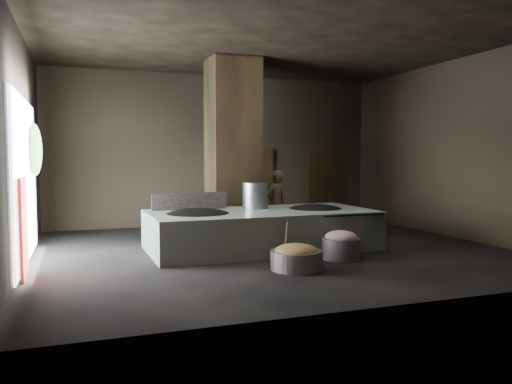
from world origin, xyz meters
name	(u,v)px	position (x,y,z in m)	size (l,w,h in m)	color
floor	(271,251)	(0.00, 0.00, -0.05)	(10.00, 9.00, 0.10)	black
ceiling	(271,41)	(0.00, 0.00, 4.55)	(10.00, 9.00, 0.10)	black
back_wall	(217,150)	(0.00, 4.55, 2.25)	(10.00, 0.10, 4.50)	black
front_wall	(395,142)	(0.00, -4.55, 2.25)	(10.00, 0.10, 4.50)	black
left_wall	(17,146)	(-5.05, 0.00, 2.25)	(0.10, 9.00, 4.50)	black
right_wall	(457,149)	(5.05, 0.00, 2.25)	(0.10, 9.00, 4.50)	black
pillar	(233,149)	(-0.30, 1.90, 2.25)	(1.20, 1.20, 4.50)	black
hearth_platform	(261,230)	(-0.18, 0.12, 0.43)	(4.94, 2.36, 0.86)	silver
platform_cap	(261,213)	(-0.18, 0.12, 0.82)	(4.83, 2.32, 0.03)	black
wok_left	(198,218)	(-1.63, 0.07, 0.75)	(1.56, 1.56, 0.43)	black
wok_left_rim	(198,215)	(-1.63, 0.07, 0.82)	(1.59, 1.59, 0.05)	black
wok_right	(315,213)	(1.17, 0.17, 0.75)	(1.45, 1.45, 0.41)	black
wok_right_rim	(315,210)	(1.17, 0.17, 0.82)	(1.48, 1.48, 0.05)	black
stock_pot	(255,197)	(-0.13, 0.67, 1.13)	(0.60, 0.60, 0.64)	#929699
splash_guard	(190,202)	(-1.63, 0.87, 1.03)	(1.72, 0.06, 0.43)	black
cook	(276,202)	(0.95, 2.04, 0.84)	(0.62, 0.40, 1.69)	brown
veg_basin	(296,260)	(-0.28, -2.01, 0.18)	(0.95, 0.95, 0.35)	slate
veg_fill	(296,250)	(-0.28, -2.01, 0.35)	(0.78, 0.78, 0.24)	olive
ladle	(286,239)	(-0.43, -1.86, 0.55)	(0.03, 0.03, 0.75)	#929699
meat_basin	(341,248)	(0.95, -1.45, 0.21)	(0.77, 0.77, 0.42)	slate
meat_fill	(341,237)	(0.95, -1.45, 0.45)	(0.64, 0.64, 0.24)	#BE7572
doorway_near	(255,187)	(1.20, 4.45, 1.10)	(1.18, 0.08, 2.38)	black
doorway_near_glow	(250,189)	(1.10, 4.63, 1.05)	(0.85, 0.04, 2.01)	#8C6647
doorway_far	(324,186)	(3.60, 4.45, 1.10)	(1.18, 0.08, 2.38)	black
doorway_far_glow	(318,187)	(3.48, 4.63, 1.05)	(0.77, 0.04, 1.81)	#8C6647
left_opening	(25,180)	(-4.95, 0.20, 1.60)	(0.04, 4.20, 3.10)	white
pavilion_sliver	(23,228)	(-4.88, -1.10, 0.85)	(0.05, 0.90, 1.70)	maroon
tree_silhouette	(35,150)	(-4.85, 1.30, 2.20)	(0.28, 1.10, 1.10)	#194714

